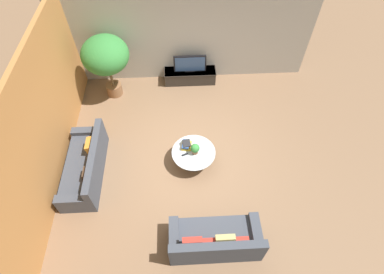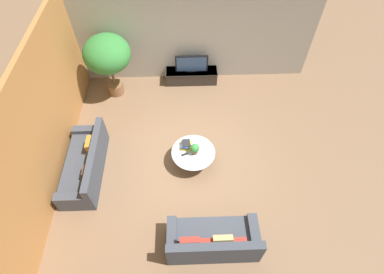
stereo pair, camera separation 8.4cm
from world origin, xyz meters
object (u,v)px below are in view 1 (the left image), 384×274
(television, at_px, (190,64))
(couch_by_wall, at_px, (86,167))
(potted_palm_tall, at_px, (106,56))
(media_console, at_px, (190,76))
(couch_near_entry, at_px, (215,241))
(potted_plant_tabletop, at_px, (195,149))
(coffee_table, at_px, (194,155))

(television, relative_size, couch_by_wall, 0.46)
(potted_palm_tall, bearing_deg, media_console, 10.67)
(potted_palm_tall, bearing_deg, couch_near_entry, -61.64)
(couch_near_entry, bearing_deg, potted_plant_tabletop, -82.20)
(media_console, height_order, couch_near_entry, couch_near_entry)
(television, bearing_deg, potted_plant_tabletop, -90.50)
(coffee_table, height_order, potted_palm_tall, potted_palm_tall)
(coffee_table, bearing_deg, couch_near_entry, -81.42)
(television, xyz_separation_m, couch_near_entry, (0.27, -5.25, -0.40))
(media_console, height_order, potted_plant_tabletop, potted_plant_tabletop)
(potted_palm_tall, xyz_separation_m, potted_plant_tabletop, (2.30, -2.68, -0.78))
(coffee_table, bearing_deg, television, 88.89)
(couch_by_wall, distance_m, potted_plant_tabletop, 2.69)
(couch_by_wall, height_order, potted_plant_tabletop, couch_by_wall)
(television, xyz_separation_m, potted_plant_tabletop, (-0.03, -3.11, -0.10))
(coffee_table, xyz_separation_m, couch_by_wall, (-2.64, -0.20, -0.02))
(potted_palm_tall, relative_size, potted_plant_tabletop, 6.54)
(couch_near_entry, bearing_deg, television, -87.11)
(television, distance_m, couch_near_entry, 5.27)
(media_console, height_order, couch_by_wall, couch_by_wall)
(coffee_table, relative_size, potted_plant_tabletop, 3.64)
(media_console, xyz_separation_m, couch_by_wall, (-2.70, -3.29, 0.06))
(media_console, xyz_separation_m, coffee_table, (-0.06, -3.09, 0.08))
(television, distance_m, coffee_table, 3.12)
(media_console, height_order, coffee_table, coffee_table)
(television, xyz_separation_m, coffee_table, (-0.06, -3.09, -0.39))
(media_console, bearing_deg, potted_plant_tabletop, -90.50)
(media_console, relative_size, potted_palm_tall, 0.83)
(couch_by_wall, xyz_separation_m, potted_palm_tall, (0.37, 2.85, 1.10))
(television, bearing_deg, coffee_table, -91.11)
(coffee_table, distance_m, potted_plant_tabletop, 0.29)
(television, bearing_deg, couch_near_entry, -87.11)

